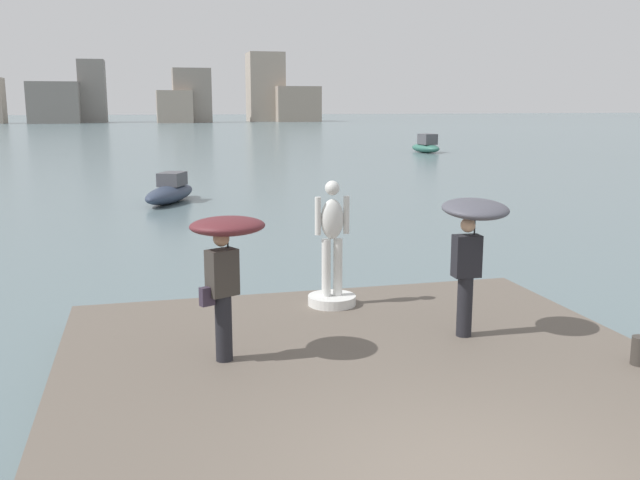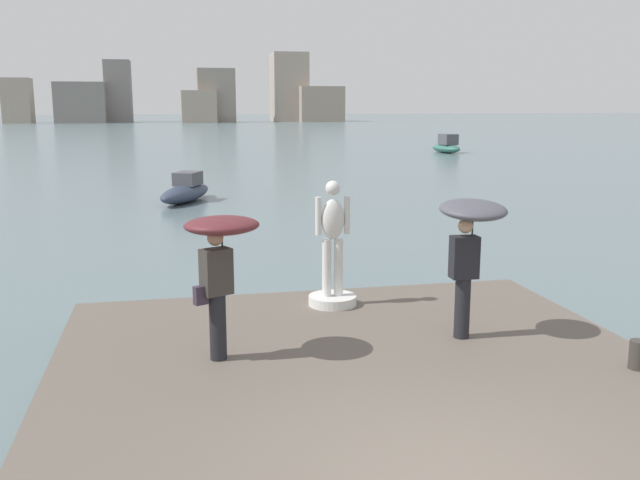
{
  "view_description": "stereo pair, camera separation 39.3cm",
  "coord_description": "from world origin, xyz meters",
  "px_view_note": "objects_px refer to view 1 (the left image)",
  "views": [
    {
      "loc": [
        -2.7,
        -5.15,
        3.7
      ],
      "look_at": [
        0.0,
        5.55,
        1.55
      ],
      "focal_mm": 39.4,
      "sensor_mm": 36.0,
      "label": 1
    },
    {
      "loc": [
        -2.32,
        -5.23,
        3.7
      ],
      "look_at": [
        0.0,
        5.55,
        1.55
      ],
      "focal_mm": 39.4,
      "sensor_mm": 36.0,
      "label": 2
    }
  ],
  "objects_px": {
    "boat_leftward": "(170,192)",
    "onlooker_left": "(226,249)",
    "boat_rightward": "(426,146)",
    "statue_white_figure": "(332,261)",
    "onlooker_right": "(472,231)",
    "mooring_bollard": "(640,351)"
  },
  "relations": [
    {
      "from": "boat_leftward",
      "to": "onlooker_left",
      "type": "bearing_deg",
      "value": -89.93
    },
    {
      "from": "boat_rightward",
      "to": "statue_white_figure",
      "type": "bearing_deg",
      "value": -114.66
    },
    {
      "from": "boat_leftward",
      "to": "boat_rightward",
      "type": "relative_size",
      "value": 1.15
    },
    {
      "from": "boat_leftward",
      "to": "boat_rightward",
      "type": "bearing_deg",
      "value": 49.12
    },
    {
      "from": "onlooker_left",
      "to": "boat_leftward",
      "type": "bearing_deg",
      "value": 90.07
    },
    {
      "from": "onlooker_right",
      "to": "boat_rightward",
      "type": "xyz_separation_m",
      "value": [
        16.55,
        41.31,
        -1.41
      ]
    },
    {
      "from": "onlooker_left",
      "to": "boat_rightward",
      "type": "height_order",
      "value": "onlooker_left"
    },
    {
      "from": "onlooker_left",
      "to": "onlooker_right",
      "type": "xyz_separation_m",
      "value": [
        3.49,
        0.11,
        0.05
      ]
    },
    {
      "from": "statue_white_figure",
      "to": "boat_rightward",
      "type": "relative_size",
      "value": 0.59
    },
    {
      "from": "mooring_bollard",
      "to": "boat_rightward",
      "type": "bearing_deg",
      "value": 70.82
    },
    {
      "from": "statue_white_figure",
      "to": "onlooker_left",
      "type": "relative_size",
      "value": 1.1
    },
    {
      "from": "onlooker_right",
      "to": "boat_leftward",
      "type": "distance_m",
      "value": 18.54
    },
    {
      "from": "onlooker_right",
      "to": "boat_leftward",
      "type": "bearing_deg",
      "value": 100.96
    },
    {
      "from": "onlooker_left",
      "to": "boat_leftward",
      "type": "height_order",
      "value": "onlooker_left"
    },
    {
      "from": "statue_white_figure",
      "to": "onlooker_left",
      "type": "distance_m",
      "value": 2.97
    },
    {
      "from": "statue_white_figure",
      "to": "onlooker_right",
      "type": "xyz_separation_m",
      "value": [
        1.51,
        -1.98,
        0.79
      ]
    },
    {
      "from": "mooring_bollard",
      "to": "boat_rightward",
      "type": "distance_m",
      "value": 45.46
    },
    {
      "from": "mooring_bollard",
      "to": "boat_leftward",
      "type": "bearing_deg",
      "value": 104.53
    },
    {
      "from": "mooring_bollard",
      "to": "onlooker_left",
      "type": "bearing_deg",
      "value": 163.46
    },
    {
      "from": "statue_white_figure",
      "to": "boat_leftward",
      "type": "distance_m",
      "value": 16.3
    },
    {
      "from": "boat_leftward",
      "to": "boat_rightward",
      "type": "distance_m",
      "value": 30.65
    },
    {
      "from": "onlooker_left",
      "to": "boat_leftward",
      "type": "relative_size",
      "value": 0.47
    }
  ]
}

